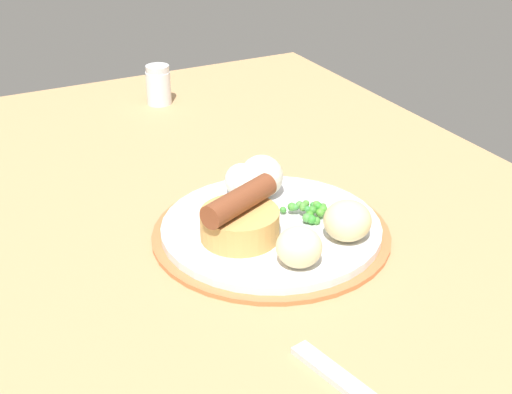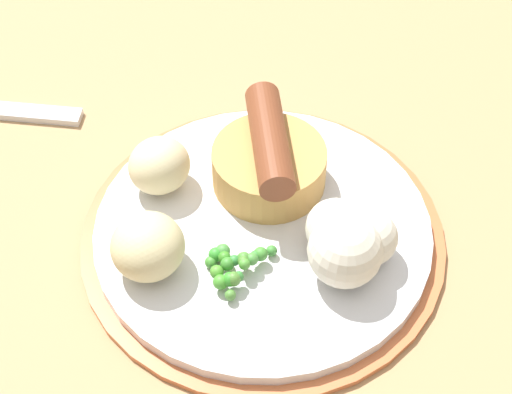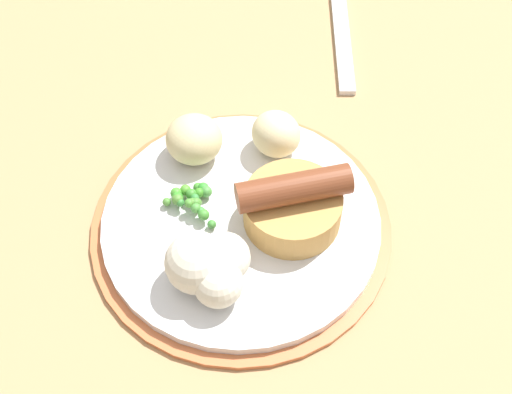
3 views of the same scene
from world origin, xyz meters
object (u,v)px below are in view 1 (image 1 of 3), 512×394
sausage_pudding (240,219)px  potato_chunk_0 (299,247)px  pea_pile (309,210)px  potato_chunk_1 (347,221)px  dinner_plate (271,231)px  salt_shaker (158,85)px  cauliflower_floret (254,180)px

sausage_pudding → potato_chunk_0: sausage_pudding is taller
pea_pile → potato_chunk_1: potato_chunk_1 is taller
sausage_pudding → potato_chunk_1: size_ratio=1.88×
dinner_plate → potato_chunk_0: bearing=-9.9°
salt_shaker → pea_pile: bearing=0.8°
dinner_plate → sausage_pudding: bearing=-77.8°
pea_pile → potato_chunk_0: size_ratio=1.12×
dinner_plate → potato_chunk_1: 8.67cm
pea_pile → dinner_plate: bearing=-98.0°
dinner_plate → pea_pile: pea_pile is taller
salt_shaker → dinner_plate: bearing=-4.8°
potato_chunk_0 → dinner_plate: bearing=170.1°
salt_shaker → potato_chunk_0: bearing=-5.6°
sausage_pudding → cauliflower_floret: (-7.06, 5.24, 0.04)cm
dinner_plate → salt_shaker: 43.79cm
pea_pile → salt_shaker: salt_shaker is taller
potato_chunk_1 → salt_shaker: bearing=-177.9°
pea_pile → potato_chunk_0: 9.53cm
sausage_pudding → cauliflower_floret: sausage_pudding is taller
cauliflower_floret → salt_shaker: bearing=176.0°
sausage_pudding → pea_pile: 8.56cm
potato_chunk_0 → pea_pile: bearing=142.7°
sausage_pudding → salt_shaker: 45.15cm
potato_chunk_1 → salt_shaker: 49.67cm
sausage_pudding → salt_shaker: size_ratio=1.53×
cauliflower_floret → salt_shaker: (-37.40, 2.58, -0.59)cm
potato_chunk_0 → cauliflower_floret: bearing=170.0°
dinner_plate → salt_shaker: size_ratio=4.15×
sausage_pudding → potato_chunk_0: 7.74cm
pea_pile → potato_chunk_1: 5.70cm
potato_chunk_0 → salt_shaker: salt_shaker is taller
cauliflower_floret → potato_chunk_1: 13.00cm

